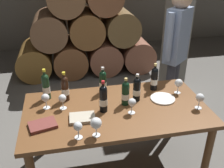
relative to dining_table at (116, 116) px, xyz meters
The scene contains 22 objects.
ground_plane 0.67m from the dining_table, ahead, with size 14.00×14.00×0.00m, color #66635E.
barrel_stack 2.60m from the dining_table, 90.00° to the left, with size 2.49×0.90×1.69m.
stone_pillar 2.16m from the dining_table, 50.91° to the left, with size 0.32×0.32×2.60m, color slate.
dining_table is the anchor object (origin of this frame).
wine_bottle_0 0.39m from the dining_table, 102.44° to the left, with size 0.07×0.07×0.28m.
wine_bottle_1 0.74m from the dining_table, 153.76° to the left, with size 0.07×0.07×0.32m.
wine_bottle_2 0.24m from the dining_table, 28.08° to the left, with size 0.07×0.07×0.27m.
wine_bottle_3 0.58m from the dining_table, 30.92° to the left, with size 0.07×0.07×0.29m.
wine_bottle_4 0.26m from the dining_table, 169.82° to the right, with size 0.07×0.07×0.31m.
wine_bottle_5 0.33m from the dining_table, 25.19° to the left, with size 0.07×0.07×0.28m.
wine_bottle_6 0.56m from the dining_table, 151.22° to the left, with size 0.07×0.07×0.30m.
wine_glass_0 0.56m from the dining_table, 136.91° to the right, with size 0.07×0.07×0.15m.
wine_glass_1 0.79m from the dining_table, 11.66° to the right, with size 0.08×0.08×0.15m.
wine_glass_2 0.25m from the dining_table, 41.82° to the right, with size 0.07×0.07×0.15m.
wine_glass_3 0.53m from the dining_table, 169.15° to the left, with size 0.07×0.07×0.15m.
wine_glass_4 0.72m from the dining_table, 12.81° to the left, with size 0.08×0.08×0.15m.
wine_glass_5 0.68m from the dining_table, 168.30° to the left, with size 0.07×0.07×0.15m.
wine_glass_6 0.48m from the dining_table, 124.03° to the right, with size 0.09×0.09×0.16m.
tasting_notebook 0.68m from the dining_table, 167.19° to the right, with size 0.22×0.16×0.03m, color brown.
leather_ledger 0.36m from the dining_table, 160.85° to the right, with size 0.22×0.16×0.03m, color #B2A893.
serving_plate 0.50m from the dining_table, ahead, with size 0.24×0.24×0.01m, color white.
sommelier_presenting 1.23m from the dining_table, 39.89° to the left, with size 0.40×0.35×1.72m.
Camera 1 is at (-0.44, -1.94, 2.05)m, focal length 40.81 mm.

